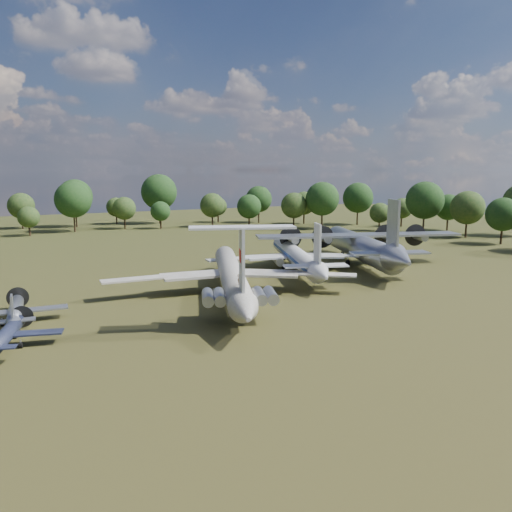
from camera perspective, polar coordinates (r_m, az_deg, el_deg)
name	(u,v)px	position (r m, az deg, el deg)	size (l,w,h in m)	color
ground	(201,294)	(72.95, -6.33, -4.33)	(300.00, 300.00, 0.00)	#233712
il62_airliner	(232,280)	(70.93, -2.78, -2.77)	(36.24, 47.11, 4.62)	silver
tu104_jet	(296,259)	(88.67, 4.60, -0.37)	(31.79, 42.39, 4.24)	silver
an12_transport	(360,250)	(95.84, 11.84, 0.67)	(39.02, 43.61, 5.74)	#A7AAAF
small_prop_west	(6,338)	(56.69, -26.62, -8.37)	(10.63, 14.49, 2.13)	#151931
small_prop_northwest	(16,314)	(64.83, -25.77, -6.02)	(11.48, 15.66, 2.30)	#A1A3A9
person_on_il62	(240,278)	(57.66, -1.88, -2.52)	(0.59, 0.39, 1.63)	#946D4B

